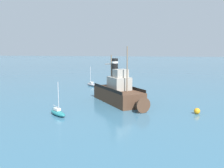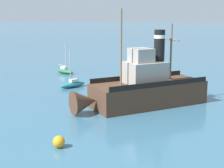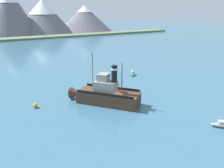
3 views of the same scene
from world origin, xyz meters
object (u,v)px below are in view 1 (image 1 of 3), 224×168
Objects in this scene: sailboat_teal at (58,113)px; old_tugboat at (119,93)px; sailboat_grey at (91,84)px; mooring_buoy at (197,111)px.

old_tugboat is at bearing -126.59° from sailboat_teal.
sailboat_teal and sailboat_grey have the same top height.
sailboat_grey is (10.64, -18.41, -1.40)m from old_tugboat.
mooring_buoy is at bearing 134.55° from sailboat_grey.
sailboat_grey is 32.84m from mooring_buoy.
sailboat_grey is (3.37, -28.20, 0.00)m from sailboat_teal.
mooring_buoy is at bearing 158.08° from old_tugboat.
sailboat_grey is at bearing -45.45° from mooring_buoy.
sailboat_grey is at bearing -83.19° from sailboat_teal.
sailboat_teal is 20.25m from mooring_buoy.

